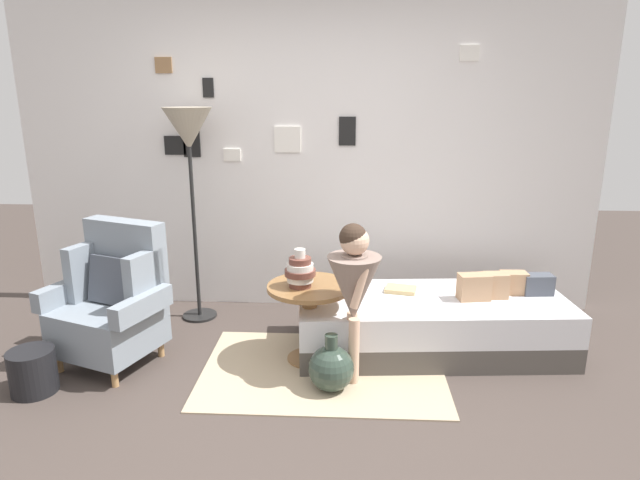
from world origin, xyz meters
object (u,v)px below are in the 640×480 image
(armchair, at_px, (114,301))
(daybed, at_px, (431,324))
(vase_striped, at_px, (300,271))
(magazine_basket, at_px, (33,371))
(demijohn_near, at_px, (331,368))
(floor_lamp, at_px, (189,138))
(person_child, at_px, (354,284))
(book_on_daybed, at_px, (401,289))
(side_table, at_px, (310,307))

(armchair, distance_m, daybed, 2.24)
(vase_striped, relative_size, magazine_basket, 0.94)
(daybed, xyz_separation_m, demijohn_near, (-0.71, -0.60, -0.05))
(daybed, distance_m, vase_striped, 1.07)
(daybed, relative_size, demijohn_near, 5.22)
(armchair, distance_m, floor_lamp, 1.34)
(armchair, bearing_deg, floor_lamp, 64.51)
(floor_lamp, bearing_deg, person_child, -36.97)
(vase_striped, xyz_separation_m, book_on_daybed, (0.71, 0.36, -0.25))
(daybed, xyz_separation_m, magazine_basket, (-2.56, -0.72, -0.06))
(magazine_basket, bearing_deg, daybed, 15.68)
(vase_striped, relative_size, demijohn_near, 0.70)
(floor_lamp, distance_m, person_child, 1.78)
(book_on_daybed, bearing_deg, side_table, -152.93)
(daybed, bearing_deg, book_on_daybed, 151.74)
(person_child, relative_size, book_on_daybed, 4.77)
(vase_striped, xyz_separation_m, floor_lamp, (-0.91, 0.74, 0.81))
(side_table, height_order, person_child, person_child)
(armchair, relative_size, person_child, 0.92)
(side_table, bearing_deg, floor_lamp, 143.95)
(armchair, bearing_deg, vase_striped, 1.22)
(side_table, distance_m, magazine_basket, 1.79)
(daybed, relative_size, vase_striped, 7.43)
(side_table, distance_m, floor_lamp, 1.61)
(armchair, distance_m, demijohn_near, 1.56)
(vase_striped, bearing_deg, daybed, 14.91)
(floor_lamp, height_order, book_on_daybed, floor_lamp)
(book_on_daybed, bearing_deg, floor_lamp, 166.92)
(daybed, distance_m, floor_lamp, 2.29)
(side_table, bearing_deg, daybed, 13.91)
(person_child, bearing_deg, daybed, 38.97)
(armchair, xyz_separation_m, daybed, (2.21, 0.27, -0.24))
(demijohn_near, height_order, magazine_basket, demijohn_near)
(armchair, relative_size, floor_lamp, 0.57)
(book_on_daybed, bearing_deg, vase_striped, -152.82)
(vase_striped, bearing_deg, floor_lamp, 140.99)
(person_child, bearing_deg, demijohn_near, -134.98)
(person_child, bearing_deg, magazine_basket, -172.64)
(person_child, relative_size, magazine_basket, 3.75)
(vase_striped, distance_m, magazine_basket, 1.78)
(daybed, height_order, vase_striped, vase_striped)
(demijohn_near, bearing_deg, vase_striped, 122.27)
(armchair, bearing_deg, person_child, -6.55)
(daybed, xyz_separation_m, side_table, (-0.87, -0.21, 0.20))
(side_table, bearing_deg, book_on_daybed, 27.07)
(daybed, xyz_separation_m, book_on_daybed, (-0.22, 0.12, 0.22))
(magazine_basket, bearing_deg, vase_striped, 16.11)
(armchair, height_order, book_on_daybed, armchair)
(armchair, relative_size, vase_striped, 3.68)
(demijohn_near, relative_size, magazine_basket, 1.34)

